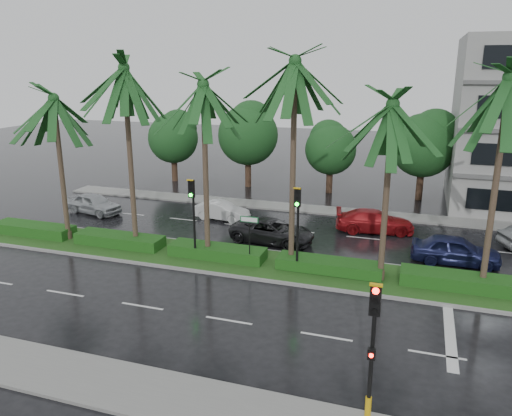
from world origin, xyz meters
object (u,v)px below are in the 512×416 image
(car_white, at_px, (222,211))
(car_silver, at_px, (94,203))
(street_sign, at_px, (249,228))
(car_red, at_px, (375,221))
(signal_near, at_px, (372,347))
(signal_median_left, at_px, (193,208))
(car_darkgrey, at_px, (272,231))
(car_blue, at_px, (456,250))

(car_white, bearing_deg, car_silver, 105.20)
(street_sign, distance_m, car_red, 9.74)
(signal_near, relative_size, signal_median_left, 1.00)
(signal_near, distance_m, car_silver, 25.97)
(signal_near, distance_m, car_red, 17.94)
(signal_median_left, bearing_deg, car_silver, 150.11)
(signal_median_left, bearing_deg, car_red, 43.61)
(signal_near, relative_size, car_darkgrey, 0.89)
(signal_near, xyz_separation_m, car_red, (-1.50, 17.79, -1.81))
(street_sign, distance_m, car_darkgrey, 4.32)
(car_red, bearing_deg, signal_median_left, 123.88)
(car_blue, bearing_deg, street_sign, 111.14)
(car_darkgrey, bearing_deg, signal_median_left, 151.29)
(signal_median_left, bearing_deg, car_white, 101.30)
(car_darkgrey, relative_size, car_blue, 1.11)
(car_white, xyz_separation_m, car_blue, (14.50, -3.42, 0.14))
(car_white, distance_m, car_darkgrey, 5.55)
(car_darkgrey, distance_m, car_blue, 10.00)
(signal_near, distance_m, car_blue, 14.20)
(signal_median_left, height_order, car_darkgrey, signal_median_left)
(car_white, height_order, car_darkgrey, car_darkgrey)
(car_silver, height_order, car_white, car_silver)
(car_blue, bearing_deg, car_white, 76.55)
(signal_near, relative_size, car_blue, 0.98)
(signal_near, xyz_separation_m, car_silver, (-20.56, 15.76, -1.79))
(car_blue, bearing_deg, signal_median_left, 107.26)
(car_silver, xyz_separation_m, car_blue, (23.56, -1.99, 0.04))
(car_white, bearing_deg, street_sign, -142.23)
(street_sign, bearing_deg, signal_near, -54.66)
(car_blue, bearing_deg, car_red, 48.09)
(signal_median_left, relative_size, street_sign, 1.68)
(street_sign, bearing_deg, car_white, 121.57)
(signal_near, xyz_separation_m, car_darkgrey, (-7.00, 13.94, -1.82))
(car_silver, distance_m, car_blue, 23.64)
(signal_near, height_order, car_darkgrey, signal_near)
(signal_near, bearing_deg, car_blue, 77.71)
(car_silver, bearing_deg, signal_median_left, -108.26)
(signal_near, relative_size, street_sign, 1.68)
(car_silver, xyz_separation_m, car_darkgrey, (13.56, -1.82, -0.03))
(car_white, height_order, car_red, car_red)
(street_sign, bearing_deg, car_blue, 21.30)
(car_silver, relative_size, car_blue, 0.94)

